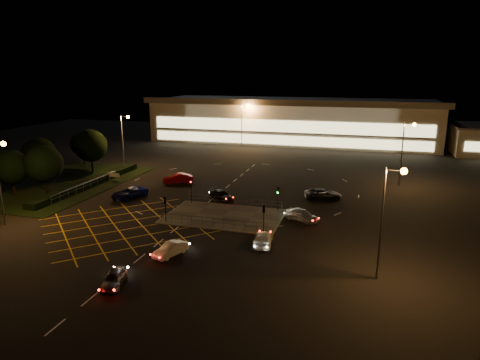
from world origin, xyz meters
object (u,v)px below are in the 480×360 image
(signal_nw, at_px, (191,187))
(car_queue_white, at_px, (171,249))
(car_circ_red, at_px, (178,178))
(car_near_silver, at_px, (114,278))
(car_left_blue, at_px, (130,193))
(car_approach_white, at_px, (263,239))
(signal_se, at_px, (264,213))
(car_right_silver, at_px, (301,215))
(car_east_grey, at_px, (323,194))
(signal_sw, at_px, (165,204))
(signal_ne, at_px, (278,194))
(car_far_dkgrey, at_px, (221,195))

(signal_nw, relative_size, car_queue_white, 0.81)
(car_circ_red, bearing_deg, car_near_silver, -19.14)
(car_left_blue, bearing_deg, car_circ_red, 89.04)
(car_near_silver, relative_size, car_queue_white, 0.98)
(car_left_blue, height_order, car_approach_white, car_left_blue)
(signal_se, xyz_separation_m, car_right_silver, (3.50, 5.17, -1.62))
(signal_nw, xyz_separation_m, car_circ_red, (-6.39, 9.65, -1.58))
(signal_nw, distance_m, car_right_silver, 15.84)
(car_approach_white, bearing_deg, car_left_blue, -34.08)
(signal_se, distance_m, car_circ_red, 25.53)
(car_queue_white, xyz_separation_m, car_east_grey, (12.53, 23.67, 0.08))
(signal_sw, bearing_deg, car_queue_white, 118.42)
(signal_nw, distance_m, car_queue_white, 17.22)
(signal_sw, height_order, signal_se, same)
(signal_ne, height_order, car_right_silver, signal_ne)
(signal_nw, relative_size, car_near_silver, 0.83)
(car_east_grey, bearing_deg, signal_nw, 98.26)
(car_queue_white, distance_m, car_left_blue, 21.76)
(signal_sw, bearing_deg, car_approach_white, 165.20)
(car_near_silver, xyz_separation_m, car_queue_white, (1.96, 6.90, -0.01))
(signal_se, bearing_deg, car_left_blue, -20.38)
(signal_ne, bearing_deg, car_right_silver, -38.79)
(signal_ne, relative_size, car_east_grey, 0.61)
(signal_se, xyz_separation_m, signal_ne, (0.00, 7.99, 0.00))
(signal_se, relative_size, car_far_dkgrey, 0.71)
(car_far_dkgrey, distance_m, car_approach_white, 17.18)
(signal_sw, xyz_separation_m, car_approach_white, (12.72, -3.36, -1.70))
(signal_nw, distance_m, car_far_dkgrey, 4.77)
(car_queue_white, height_order, car_east_grey, car_east_grey)
(signal_sw, bearing_deg, car_near_silver, 99.75)
(signal_sw, xyz_separation_m, car_left_blue, (-9.55, 8.01, -1.60))
(signal_nw, bearing_deg, car_right_silver, -10.29)
(car_near_silver, bearing_deg, signal_ne, 52.39)
(car_near_silver, distance_m, car_circ_red, 34.27)
(signal_nw, bearing_deg, car_far_dkgrey, 42.60)
(car_left_blue, relative_size, car_far_dkgrey, 1.25)
(signal_ne, relative_size, car_right_silver, 0.72)
(car_near_silver, bearing_deg, car_far_dkgrey, 72.82)
(signal_nw, height_order, car_near_silver, signal_nw)
(signal_ne, height_order, car_approach_white, signal_ne)
(signal_se, relative_size, car_east_grey, 0.61)
(car_queue_white, bearing_deg, car_near_silver, -86.53)
(car_right_silver, distance_m, car_circ_red, 25.19)
(signal_se, height_order, signal_ne, same)
(car_far_dkgrey, bearing_deg, car_approach_white, -109.23)
(car_far_dkgrey, xyz_separation_m, car_approach_white, (9.45, -14.35, 0.03))
(signal_se, bearing_deg, car_far_dkgrey, -51.55)
(signal_sw, distance_m, car_east_grey, 22.94)
(car_far_dkgrey, bearing_deg, car_near_silver, -143.93)
(signal_sw, relative_size, signal_nw, 1.00)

